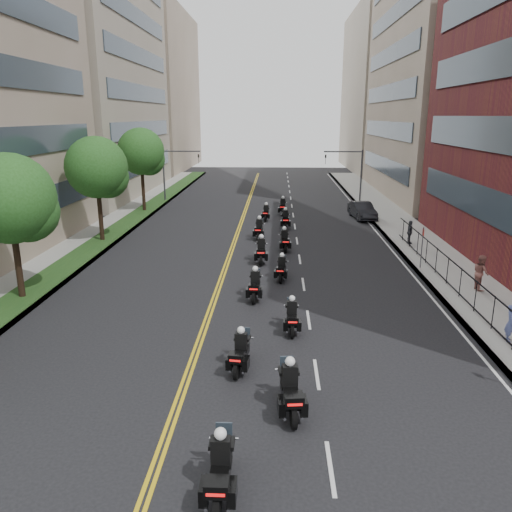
{
  "coord_description": "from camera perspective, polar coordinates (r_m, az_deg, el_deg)",
  "views": [
    {
      "loc": [
        1.71,
        -11.29,
        9.02
      ],
      "look_at": [
        0.62,
        13.87,
        1.91
      ],
      "focal_mm": 35.0,
      "sensor_mm": 36.0,
      "label": 1
    }
  ],
  "objects": [
    {
      "name": "ground",
      "position": [
        14.55,
        -5.2,
        -22.62
      ],
      "size": [
        160.0,
        160.0,
        0.0
      ],
      "primitive_type": "plane",
      "color": "black",
      "rests_on": "ground"
    },
    {
      "name": "sidewalk_right",
      "position": [
        38.77,
        17.81,
        1.64
      ],
      "size": [
        4.0,
        90.0,
        0.15
      ],
      "primitive_type": "cube",
      "color": "gray",
      "rests_on": "ground"
    },
    {
      "name": "sidewalk_left",
      "position": [
        39.81,
        -17.74,
        2.01
      ],
      "size": [
        4.0,
        90.0,
        0.15
      ],
      "primitive_type": "cube",
      "color": "gray",
      "rests_on": "ground"
    },
    {
      "name": "grass_strip",
      "position": [
        39.52,
        -16.66,
        2.14
      ],
      "size": [
        2.0,
        90.0,
        0.04
      ],
      "primitive_type": "cube",
      "color": "#153B16",
      "rests_on": "sidewalk_left"
    },
    {
      "name": "building_right_tan",
      "position": [
        62.79,
        22.25,
        20.12
      ],
      "size": [
        15.11,
        28.0,
        30.0
      ],
      "color": "gray",
      "rests_on": "ground"
    },
    {
      "name": "building_right_far",
      "position": [
        91.55,
        15.73,
        17.68
      ],
      "size": [
        15.0,
        28.0,
        26.0
      ],
      "primitive_type": "cube",
      "color": "gray",
      "rests_on": "ground"
    },
    {
      "name": "building_left_mid",
      "position": [
        64.35,
        -20.69,
        21.94
      ],
      "size": [
        16.11,
        28.0,
        34.0
      ],
      "color": "gray",
      "rests_on": "ground"
    },
    {
      "name": "building_left_far",
      "position": [
        92.47,
        -13.01,
        17.83
      ],
      "size": [
        16.0,
        28.0,
        26.0
      ],
      "primitive_type": "cube",
      "color": "gray",
      "rests_on": "ground"
    },
    {
      "name": "iron_fence",
      "position": [
        26.36,
        23.03,
        -3.49
      ],
      "size": [
        0.05,
        28.0,
        1.5
      ],
      "color": "black",
      "rests_on": "sidewalk_right"
    },
    {
      "name": "street_trees",
      "position": [
        32.74,
        -20.67,
        7.93
      ],
      "size": [
        4.4,
        38.4,
        7.98
      ],
      "color": "black",
      "rests_on": "ground"
    },
    {
      "name": "traffic_signal_right",
      "position": [
        54.13,
        10.95,
        9.83
      ],
      "size": [
        4.09,
        0.2,
        5.6
      ],
      "color": "#3F3F44",
      "rests_on": "ground"
    },
    {
      "name": "traffic_signal_left",
      "position": [
        54.73,
        -9.53,
        9.96
      ],
      "size": [
        4.09,
        0.2,
        5.6
      ],
      "color": "#3F3F44",
      "rests_on": "ground"
    },
    {
      "name": "motorcycle_0",
      "position": [
        13.18,
        -4.08,
        -23.33
      ],
      "size": [
        0.56,
        2.46,
        1.82
      ],
      "rotation": [
        0.0,
        0.0,
        0.0
      ],
      "color": "black",
      "rests_on": "ground"
    },
    {
      "name": "motorcycle_1",
      "position": [
        16.11,
        3.92,
        -15.23
      ],
      "size": [
        0.72,
        2.52,
        1.86
      ],
      "rotation": [
        0.0,
        0.0,
        0.11
      ],
      "color": "black",
      "rests_on": "ground"
    },
    {
      "name": "motorcycle_2",
      "position": [
        18.55,
        -1.79,
        -11.06
      ],
      "size": [
        0.68,
        2.24,
        1.65
      ],
      "rotation": [
        0.0,
        0.0,
        -0.14
      ],
      "color": "black",
      "rests_on": "ground"
    },
    {
      "name": "motorcycle_3",
      "position": [
        21.69,
        4.12,
        -7.04
      ],
      "size": [
        0.5,
        2.16,
        1.6
      ],
      "rotation": [
        0.0,
        0.0,
        0.01
      ],
      "color": "black",
      "rests_on": "ground"
    },
    {
      "name": "motorcycle_4",
      "position": [
        25.32,
        -0.11,
        -3.49
      ],
      "size": [
        0.54,
        2.32,
        1.71
      ],
      "rotation": [
        0.0,
        0.0,
        -0.03
      ],
      "color": "black",
      "rests_on": "ground"
    },
    {
      "name": "motorcycle_5",
      "position": [
        28.33,
        2.94,
        -1.53
      ],
      "size": [
        0.59,
        2.11,
        1.56
      ],
      "rotation": [
        0.0,
        0.0,
        -0.11
      ],
      "color": "black",
      "rests_on": "ground"
    },
    {
      "name": "motorcycle_6",
      "position": [
        31.59,
        0.6,
        0.51
      ],
      "size": [
        0.57,
        2.46,
        1.82
      ],
      "rotation": [
        0.0,
        0.0,
        0.02
      ],
      "color": "black",
      "rests_on": "ground"
    },
    {
      "name": "motorcycle_7",
      "position": [
        34.5,
        3.28,
        1.71
      ],
      "size": [
        0.6,
        2.28,
        1.69
      ],
      "rotation": [
        0.0,
        0.0,
        0.08
      ],
      "color": "black",
      "rests_on": "ground"
    },
    {
      "name": "motorcycle_8",
      "position": [
        37.78,
        0.37,
        3.02
      ],
      "size": [
        0.6,
        2.37,
        1.75
      ],
      "rotation": [
        0.0,
        0.0,
        -0.07
      ],
      "color": "black",
      "rests_on": "ground"
    },
    {
      "name": "motorcycle_9",
      "position": [
        41.4,
        3.38,
        4.12
      ],
      "size": [
        0.55,
        2.38,
        1.76
      ],
      "rotation": [
        0.0,
        0.0,
        0.01
      ],
      "color": "black",
      "rests_on": "ground"
    },
    {
      "name": "motorcycle_10",
      "position": [
        44.56,
        1.16,
        4.9
      ],
      "size": [
        0.54,
        2.17,
        1.6
      ],
      "rotation": [
        0.0,
        0.0,
        -0.06
      ],
      "color": "black",
      "rests_on": "ground"
    },
    {
      "name": "motorcycle_11",
      "position": [
        47.28,
        3.08,
        5.58
      ],
      "size": [
        0.57,
        2.38,
        1.76
      ],
      "rotation": [
        0.0,
        0.0,
        -0.04
      ],
      "color": "black",
      "rests_on": "ground"
    },
    {
      "name": "parked_sedan",
      "position": [
        46.32,
        12.05,
        5.12
      ],
      "size": [
        2.17,
        4.72,
        1.5
      ],
      "primitive_type": "imported",
      "rotation": [
        0.0,
        0.0,
        0.13
      ],
      "color": "black",
      "rests_on": "ground"
    },
    {
      "name": "pedestrian_a",
      "position": [
        22.82,
        27.08,
        -6.83
      ],
      "size": [
        0.53,
        0.66,
        1.56
      ],
      "primitive_type": "imported",
      "rotation": [
        0.0,
        0.0,
        1.26
      ],
      "color": "#4F5992",
      "rests_on": "sidewalk_right"
    },
    {
      "name": "pedestrian_b",
      "position": [
        28.7,
        24.31,
        -1.73
      ],
      "size": [
        0.79,
        0.98,
        1.88
      ],
      "primitive_type": "imported",
      "rotation": [
        0.0,
        0.0,
        1.66
      ],
      "color": "#8E554D",
      "rests_on": "sidewalk_right"
    },
    {
      "name": "pedestrian_c",
      "position": [
        37.33,
        17.17,
        2.62
      ],
      "size": [
        0.53,
        1.03,
        1.69
      ],
      "primitive_type": "imported",
      "rotation": [
        0.0,
        0.0,
        1.45
      ],
      "color": "#3D3D44",
      "rests_on": "sidewalk_right"
    }
  ]
}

